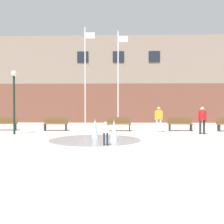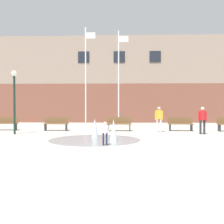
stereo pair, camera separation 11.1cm
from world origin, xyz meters
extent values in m
plane|color=#9E998E|center=(0.00, 0.00, 0.00)|extent=(100.00, 100.00, 0.00)
cube|color=brown|center=(0.00, 20.91, 1.93)|extent=(36.00, 6.00, 3.86)
cube|color=gray|center=(0.00, 20.91, 6.21)|extent=(36.00, 6.00, 4.71)
cube|color=#1E232D|center=(-3.50, 17.89, 6.45)|extent=(1.10, 0.06, 1.10)
cube|color=#1E232D|center=(0.00, 17.89, 6.45)|extent=(1.10, 0.06, 1.10)
cube|color=#1E232D|center=(3.50, 17.89, 6.45)|extent=(1.10, 0.06, 1.10)
cylinder|color=gray|center=(-1.08, 4.86, 0.00)|extent=(4.44, 4.44, 0.01)
cone|color=silver|center=(-1.18, 5.76, 0.50)|extent=(0.36, 0.36, 1.00)
cone|color=silver|center=(-0.15, 4.26, 0.52)|extent=(0.37, 0.37, 1.03)
cube|color=#28282D|center=(-6.95, 9.59, 0.22)|extent=(0.06, 0.40, 0.44)
cube|color=brown|center=(-7.65, 9.59, 0.47)|extent=(1.60, 0.44, 0.05)
cube|color=brown|center=(-7.65, 9.79, 0.70)|extent=(1.60, 0.04, 0.42)
cube|color=#28282D|center=(-4.84, 9.40, 0.22)|extent=(0.06, 0.40, 0.44)
cube|color=#28282D|center=(-3.44, 9.40, 0.22)|extent=(0.06, 0.40, 0.44)
cube|color=brown|center=(-4.14, 9.40, 0.47)|extent=(1.60, 0.44, 0.05)
cube|color=brown|center=(-4.14, 9.60, 0.70)|extent=(1.60, 0.04, 0.42)
cube|color=#28282D|center=(-0.63, 9.31, 0.22)|extent=(0.06, 0.40, 0.44)
cube|color=#28282D|center=(0.77, 9.31, 0.22)|extent=(0.06, 0.40, 0.44)
cube|color=brown|center=(0.07, 9.31, 0.47)|extent=(1.60, 0.44, 0.05)
cube|color=brown|center=(0.07, 9.51, 0.70)|extent=(1.60, 0.04, 0.42)
cube|color=#28282D|center=(3.42, 9.50, 0.22)|extent=(0.06, 0.40, 0.44)
cube|color=#28282D|center=(4.82, 9.50, 0.22)|extent=(0.06, 0.40, 0.44)
cube|color=brown|center=(4.12, 9.50, 0.47)|extent=(1.60, 0.44, 0.05)
cube|color=brown|center=(4.12, 9.70, 0.70)|extent=(1.60, 0.04, 0.42)
cube|color=#28282D|center=(6.56, 9.32, 0.22)|extent=(0.06, 0.40, 0.44)
cylinder|color=#1E233D|center=(-0.54, 3.08, 0.26)|extent=(0.07, 0.07, 0.52)
cylinder|color=#1E233D|center=(-0.41, 3.08, 0.26)|extent=(0.07, 0.07, 0.52)
cube|color=white|center=(-0.48, 3.08, 0.69)|extent=(0.24, 0.19, 0.33)
sphere|color=beige|center=(-0.48, 3.08, 0.92)|extent=(0.13, 0.13, 0.13)
cylinder|color=white|center=(-0.61, 3.08, 0.65)|extent=(0.05, 0.05, 0.34)
cylinder|color=white|center=(-0.35, 3.08, 0.65)|extent=(0.05, 0.05, 0.34)
cylinder|color=silver|center=(2.45, 8.55, 0.42)|extent=(0.12, 0.12, 0.84)
cylinder|color=silver|center=(2.67, 8.55, 0.42)|extent=(0.12, 0.12, 0.84)
cube|color=gold|center=(2.56, 8.55, 1.11)|extent=(0.38, 0.27, 0.54)
sphere|color=tan|center=(2.56, 8.55, 1.48)|extent=(0.21, 0.21, 0.21)
cylinder|color=gold|center=(2.35, 8.55, 1.05)|extent=(0.08, 0.08, 0.55)
cylinder|color=gold|center=(2.77, 8.55, 1.05)|extent=(0.08, 0.08, 0.55)
cylinder|color=#28282D|center=(4.82, 7.55, 0.42)|extent=(0.12, 0.12, 0.84)
cylinder|color=#28282D|center=(5.04, 7.55, 0.42)|extent=(0.12, 0.12, 0.84)
cube|color=red|center=(4.93, 7.55, 1.11)|extent=(0.37, 0.39, 0.54)
sphere|color=beige|center=(4.93, 7.55, 1.48)|extent=(0.21, 0.21, 0.21)
cylinder|color=red|center=(4.72, 7.55, 1.05)|extent=(0.08, 0.08, 0.55)
cylinder|color=red|center=(5.14, 7.55, 1.05)|extent=(0.08, 0.08, 0.55)
cylinder|color=silver|center=(-2.54, 12.33, 3.85)|extent=(0.10, 0.10, 7.69)
cube|color=silver|center=(-2.14, 12.33, 7.07)|extent=(0.70, 0.02, 0.45)
cylinder|color=silver|center=(0.00, 12.33, 3.70)|extent=(0.10, 0.10, 7.41)
cube|color=silver|center=(0.40, 12.33, 6.78)|extent=(0.70, 0.02, 0.45)
cylinder|color=#192D23|center=(-6.01, 7.18, 1.69)|extent=(0.12, 0.12, 3.38)
sphere|color=white|center=(-6.01, 7.18, 3.54)|extent=(0.32, 0.32, 0.32)
camera|label=1|loc=(0.10, -7.84, 1.65)|focal=42.00mm
camera|label=2|loc=(0.21, -7.84, 1.65)|focal=42.00mm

